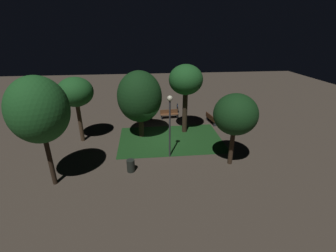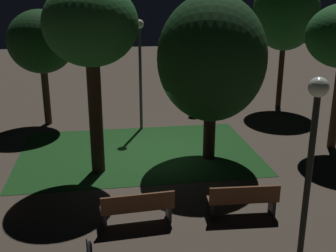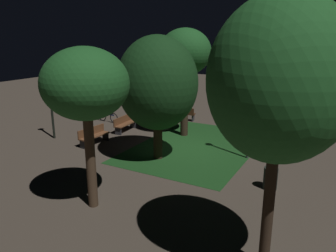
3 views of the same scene
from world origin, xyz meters
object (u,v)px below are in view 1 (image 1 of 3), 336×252
at_px(bench_path_side, 169,114).
at_px(tree_back_left, 140,97).
at_px(tree_tall_center, 38,110).
at_px(lamp_post_plaza_west, 139,86).
at_px(bench_corner, 211,118).
at_px(tree_near_wall, 75,93).
at_px(trash_bin, 131,166).
at_px(bicycle, 177,108).
at_px(tree_right_canopy, 186,81).
at_px(bench_by_lamp, 142,115).
at_px(tree_back_right, 235,115).
at_px(lamp_post_path_center, 170,116).

xyz_separation_m(bench_path_side, tree_back_left, (2.80, 3.94, 2.95)).
xyz_separation_m(tree_tall_center, lamp_post_plaza_west, (-4.89, -12.47, -1.71)).
bearing_deg(tree_tall_center, bench_corner, -145.21).
height_order(tree_back_left, lamp_post_plaza_west, tree_back_left).
bearing_deg(tree_near_wall, bench_path_side, -150.54).
distance_m(trash_bin, bicycle, 12.21).
height_order(tree_right_canopy, tree_tall_center, tree_tall_center).
distance_m(tree_tall_center, trash_bin, 6.09).
relative_size(tree_near_wall, bicycle, 3.07).
bearing_deg(bench_corner, tree_back_left, 18.08).
distance_m(lamp_post_plaza_west, bicycle, 4.86).
relative_size(bench_by_lamp, tree_tall_center, 0.29).
xyz_separation_m(tree_tall_center, trash_bin, (-4.39, -0.80, -4.14)).
bearing_deg(bench_corner, tree_tall_center, 34.79).
xyz_separation_m(bench_corner, lamp_post_plaza_west, (6.84, -4.32, 2.35)).
bearing_deg(lamp_post_plaza_west, trash_bin, 87.58).
relative_size(tree_tall_center, trash_bin, 7.73).
relative_size(tree_back_right, bicycle, 2.88).
bearing_deg(bench_corner, tree_right_canopy, 29.60).
height_order(tree_back_right, tree_back_left, tree_back_left).
height_order(lamp_post_path_center, trash_bin, lamp_post_path_center).
bearing_deg(bicycle, lamp_post_path_center, 78.45).
relative_size(tree_back_left, tree_tall_center, 0.87).
relative_size(bench_by_lamp, bench_corner, 0.99).
distance_m(tree_tall_center, lamp_post_plaza_west, 13.50).
height_order(tree_right_canopy, trash_bin, tree_right_canopy).
bearing_deg(bicycle, bench_by_lamp, 29.41).
distance_m(tree_near_wall, lamp_post_path_center, 7.55).
bearing_deg(lamp_post_path_center, bench_by_lamp, -75.94).
distance_m(bench_path_side, tree_right_canopy, 5.36).
xyz_separation_m(tree_back_left, lamp_post_path_center, (-1.99, 3.58, -0.39)).
height_order(tree_near_wall, lamp_post_path_center, tree_near_wall).
bearing_deg(bicycle, tree_back_left, 57.00).
height_order(bench_by_lamp, lamp_post_path_center, lamp_post_path_center).
bearing_deg(lamp_post_plaza_west, tree_back_right, 118.11).
relative_size(tree_back_right, lamp_post_path_center, 1.08).
distance_m(tree_back_right, lamp_post_plaza_west, 12.98).
distance_m(tree_right_canopy, bicycle, 6.97).
relative_size(bench_by_lamp, tree_right_canopy, 0.31).
xyz_separation_m(bench_corner, bicycle, (2.68, -3.94, -0.14)).
height_order(bench_corner, trash_bin, bench_corner).
bearing_deg(tree_right_canopy, lamp_post_path_center, 66.65).
relative_size(lamp_post_plaza_west, bicycle, 2.45).
relative_size(tree_right_canopy, lamp_post_plaza_west, 1.42).
bearing_deg(tree_back_left, trash_bin, 82.56).
relative_size(bench_path_side, tree_back_right, 0.38).
height_order(bench_corner, tree_back_left, tree_back_left).
bearing_deg(lamp_post_plaza_west, tree_near_wall, 56.18).
height_order(lamp_post_path_center, bicycle, lamp_post_path_center).
height_order(tree_back_left, lamp_post_path_center, tree_back_left).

